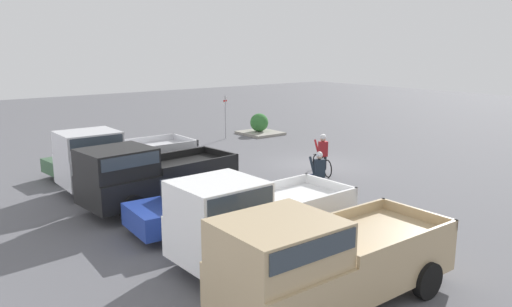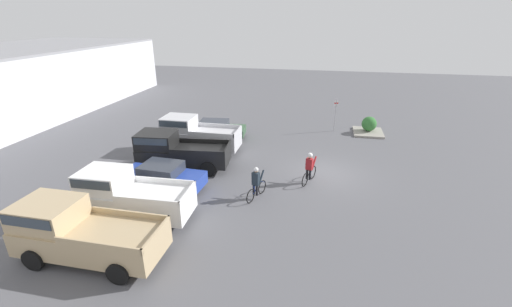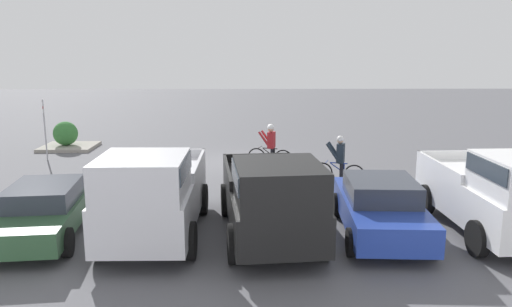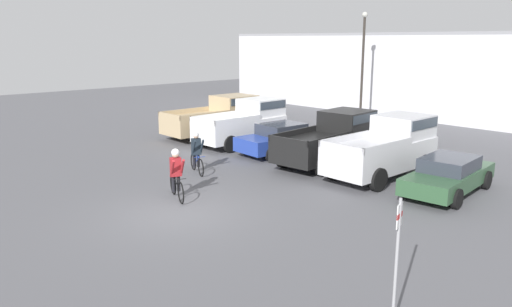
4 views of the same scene
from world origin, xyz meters
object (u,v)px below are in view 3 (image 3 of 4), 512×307
object	(u,v)px
cyclist_1	(339,160)
fire_lane_sign	(44,124)
pickup_truck_2	(271,196)
pickup_truck_3	(153,193)
sedan_0	(380,207)
pickup_truck_1	(498,192)
shrub	(66,133)
cyclist_0	(270,145)
sedan_1	(45,209)

from	to	relation	value
cyclist_1	fire_lane_sign	bearing A→B (deg)	-18.53
pickup_truck_2	pickup_truck_3	bearing A→B (deg)	-2.93
sedan_0	pickup_truck_3	distance (m)	5.63
pickup_truck_1	shrub	xyz separation A→B (m)	(14.76, -11.82, -0.46)
pickup_truck_1	shrub	size ratio (longest dim) A/B	4.36
pickup_truck_1	cyclist_0	world-z (taller)	pickup_truck_1
pickup_truck_3	sedan_0	bearing A→B (deg)	-177.13
sedan_0	cyclist_0	size ratio (longest dim) A/B	2.50
pickup_truck_1	pickup_truck_3	bearing A→B (deg)	0.14
pickup_truck_3	pickup_truck_1	bearing A→B (deg)	-179.86
shrub	cyclist_0	bearing A→B (deg)	156.93
pickup_truck_1	sedan_0	world-z (taller)	pickup_truck_1
sedan_1	cyclist_1	distance (m)	9.62
cyclist_1	fire_lane_sign	size ratio (longest dim) A/B	0.68
fire_lane_sign	sedan_1	bearing A→B (deg)	111.25
fire_lane_sign	shrub	size ratio (longest dim) A/B	2.28
fire_lane_sign	cyclist_0	bearing A→B (deg)	171.36
shrub	sedan_1	bearing A→B (deg)	107.23
pickup_truck_3	sedan_1	xyz separation A→B (m)	(2.80, -0.40, -0.52)
sedan_0	pickup_truck_3	world-z (taller)	pickup_truck_3
pickup_truck_1	shrub	bearing A→B (deg)	-38.69
shrub	pickup_truck_2	bearing A→B (deg)	127.49
shrub	pickup_truck_3	bearing A→B (deg)	118.19
pickup_truck_2	shrub	distance (m)	15.11
cyclist_1	fire_lane_sign	xyz separation A→B (m)	(11.71, -3.93, 0.71)
pickup_truck_3	fire_lane_sign	bearing A→B (deg)	-55.94
pickup_truck_2	pickup_truck_1	bearing A→B (deg)	-178.28
pickup_truck_1	cyclist_1	size ratio (longest dim) A/B	2.82
pickup_truck_1	pickup_truck_3	distance (m)	8.41
cyclist_0	fire_lane_sign	distance (m)	9.55
sedan_1	cyclist_1	bearing A→B (deg)	-149.47
pickup_truck_1	cyclist_1	distance (m)	6.03
pickup_truck_1	sedan_0	distance (m)	2.86
sedan_0	fire_lane_sign	distance (m)	14.84
pickup_truck_3	cyclist_0	distance (m)	8.41
sedan_0	pickup_truck_2	bearing A→B (deg)	8.81
sedan_0	cyclist_1	xyz separation A→B (m)	(0.12, -5.00, 0.11)
cyclist_0	shrub	bearing A→B (deg)	-23.07
pickup_truck_3	cyclist_0	size ratio (longest dim) A/B	2.86
pickup_truck_2	cyclist_1	world-z (taller)	pickup_truck_2
pickup_truck_2	cyclist_0	bearing A→B (deg)	-92.49
cyclist_0	sedan_1	bearing A→B (deg)	50.92
pickup_truck_2	pickup_truck_3	size ratio (longest dim) A/B	1.08
sedan_1	fire_lane_sign	world-z (taller)	fire_lane_sign
sedan_1	shrub	xyz separation A→B (m)	(3.55, -11.44, 0.04)
cyclist_0	shrub	world-z (taller)	cyclist_0
pickup_truck_2	fire_lane_sign	xyz separation A→B (m)	(9.07, -9.35, 0.40)
sedan_0	shrub	distance (m)	16.62
sedan_0	sedan_1	bearing A→B (deg)	-0.81
sedan_1	fire_lane_sign	size ratio (longest dim) A/B	1.83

